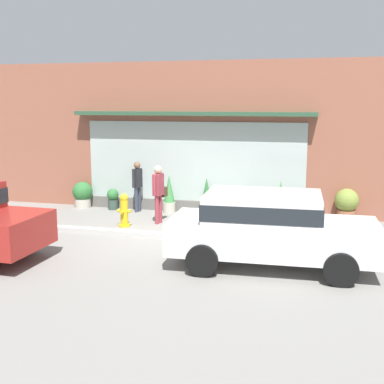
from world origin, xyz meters
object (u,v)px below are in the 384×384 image
(potted_plant_corner_tall, at_px, (169,195))
(potted_plant_window_right, at_px, (347,204))
(parked_car_white, at_px, (269,225))
(potted_plant_low_front, at_px, (113,198))
(potted_plant_near_hydrant, at_px, (83,194))
(pedestrian_with_handbag, at_px, (159,190))
(potted_plant_window_left, at_px, (207,197))
(fire_hydrant, at_px, (124,210))
(potted_plant_by_entrance, at_px, (281,201))
(potted_plant_window_center, at_px, (245,206))
(pedestrian_passerby, at_px, (137,183))

(potted_plant_corner_tall, relative_size, potted_plant_window_right, 1.23)
(parked_car_white, height_order, potted_plant_low_front, parked_car_white)
(parked_car_white, distance_m, potted_plant_near_hydrant, 7.95)
(potted_plant_near_hydrant, bearing_deg, pedestrian_with_handbag, -24.63)
(pedestrian_with_handbag, bearing_deg, potted_plant_corner_tall, 16.92)
(potted_plant_near_hydrant, bearing_deg, potted_plant_corner_tall, -0.43)
(potted_plant_corner_tall, bearing_deg, potted_plant_window_left, 4.84)
(potted_plant_near_hydrant, relative_size, potted_plant_low_front, 1.26)
(potted_plant_near_hydrant, bearing_deg, fire_hydrant, -41.62)
(fire_hydrant, distance_m, parked_car_white, 4.94)
(potted_plant_window_left, bearing_deg, potted_plant_corner_tall, -175.16)
(potted_plant_by_entrance, xyz_separation_m, potted_plant_window_center, (-1.06, 0.09, -0.22))
(potted_plant_near_hydrant, distance_m, potted_plant_low_front, 1.09)
(potted_plant_corner_tall, relative_size, potted_plant_low_front, 1.76)
(potted_plant_near_hydrant, relative_size, potted_plant_window_center, 1.44)
(potted_plant_corner_tall, bearing_deg, pedestrian_with_handbag, -85.24)
(potted_plant_window_center, bearing_deg, potted_plant_window_right, 2.08)
(fire_hydrant, bearing_deg, potted_plant_low_front, 120.97)
(potted_plant_window_left, xyz_separation_m, potted_plant_by_entrance, (2.28, -0.14, 0.01))
(potted_plant_by_entrance, bearing_deg, potted_plant_window_left, 176.61)
(pedestrian_with_handbag, relative_size, potted_plant_low_front, 2.45)
(potted_plant_corner_tall, distance_m, potted_plant_low_front, 1.92)
(fire_hydrant, relative_size, potted_plant_corner_tall, 0.79)
(potted_plant_window_left, distance_m, potted_plant_window_center, 1.24)
(pedestrian_passerby, height_order, potted_plant_window_left, pedestrian_passerby)
(potted_plant_window_center, xyz_separation_m, potted_plant_low_front, (-4.31, -0.06, 0.04))
(potted_plant_low_front, bearing_deg, potted_plant_window_right, 1.35)
(potted_plant_corner_tall, distance_m, potted_plant_window_right, 5.36)
(fire_hydrant, xyz_separation_m, potted_plant_window_center, (3.11, 2.06, -0.13))
(pedestrian_with_handbag, distance_m, parked_car_white, 4.61)
(potted_plant_window_left, bearing_deg, fire_hydrant, -131.96)
(fire_hydrant, xyz_separation_m, potted_plant_window_right, (6.06, 2.17, 0.06))
(pedestrian_passerby, height_order, potted_plant_by_entrance, pedestrian_passerby)
(pedestrian_with_handbag, distance_m, potted_plant_window_right, 5.49)
(potted_plant_by_entrance, bearing_deg, potted_plant_window_center, 175.28)
(potted_plant_window_center, bearing_deg, potted_plant_corner_tall, -178.74)
(potted_plant_window_center, bearing_deg, potted_plant_near_hydrant, -179.68)
(potted_plant_window_right, height_order, potted_plant_window_center, potted_plant_window_right)
(potted_plant_by_entrance, height_order, potted_plant_low_front, potted_plant_by_entrance)
(fire_hydrant, relative_size, potted_plant_by_entrance, 0.81)
(potted_plant_near_hydrant, relative_size, potted_plant_window_left, 0.75)
(parked_car_white, relative_size, potted_plant_near_hydrant, 5.10)
(potted_plant_near_hydrant, xyz_separation_m, potted_plant_corner_tall, (2.99, -0.02, 0.12))
(pedestrian_passerby, relative_size, potted_plant_by_entrance, 1.37)
(pedestrian_passerby, distance_m, potted_plant_window_left, 2.24)
(pedestrian_passerby, bearing_deg, fire_hydrant, -155.72)
(parked_car_white, bearing_deg, potted_plant_window_center, 101.81)
(fire_hydrant, height_order, pedestrian_with_handbag, pedestrian_with_handbag)
(pedestrian_passerby, height_order, potted_plant_low_front, pedestrian_passerby)
(potted_plant_by_entrance, bearing_deg, pedestrian_passerby, -179.02)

